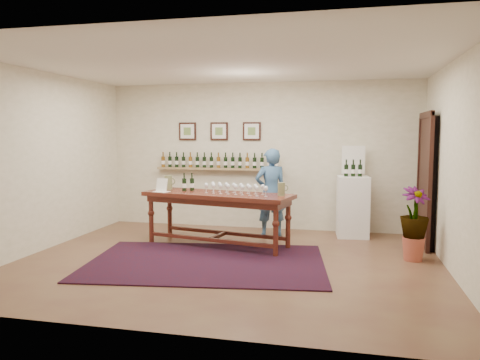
% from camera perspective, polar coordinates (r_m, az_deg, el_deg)
% --- Properties ---
extents(ground, '(6.00, 6.00, 0.00)m').
position_cam_1_polar(ground, '(6.82, -1.52, -9.88)').
color(ground, brown).
rests_on(ground, ground).
extents(room_shell, '(6.00, 6.00, 6.00)m').
position_cam_1_polar(room_shell, '(8.27, 16.11, 0.51)').
color(room_shell, '#F4EACF').
rests_on(room_shell, ground).
extents(rug, '(3.58, 2.64, 0.02)m').
position_cam_1_polar(rug, '(6.76, -4.14, -9.95)').
color(rug, '#3F0B12').
rests_on(rug, ground).
extents(tasting_table, '(2.56, 1.27, 0.87)m').
position_cam_1_polar(tasting_table, '(7.62, -2.74, -2.57)').
color(tasting_table, '#4A1F12').
rests_on(tasting_table, ground).
extents(table_glasses, '(1.25, 0.56, 0.17)m').
position_cam_1_polar(table_glasses, '(7.51, -0.71, -1.02)').
color(table_glasses, white).
rests_on(table_glasses, tasting_table).
extents(table_bottles, '(0.27, 0.17, 0.27)m').
position_cam_1_polar(table_bottles, '(7.92, -6.34, -0.34)').
color(table_bottles, black).
rests_on(table_bottles, tasting_table).
extents(pitcher_left, '(0.17, 0.17, 0.24)m').
position_cam_1_polar(pitcher_left, '(8.15, -8.72, -0.30)').
color(pitcher_left, olive).
rests_on(pitcher_left, tasting_table).
extents(pitcher_right, '(0.14, 0.14, 0.21)m').
position_cam_1_polar(pitcher_right, '(7.27, 5.07, -1.12)').
color(pitcher_right, olive).
rests_on(pitcher_right, tasting_table).
extents(menu_card, '(0.28, 0.23, 0.22)m').
position_cam_1_polar(menu_card, '(7.87, -9.52, -0.60)').
color(menu_card, white).
rests_on(menu_card, tasting_table).
extents(display_pedestal, '(0.59, 0.59, 1.08)m').
position_cam_1_polar(display_pedestal, '(8.56, 13.57, -3.16)').
color(display_pedestal, white).
rests_on(display_pedestal, ground).
extents(pedestal_bottles, '(0.28, 0.10, 0.27)m').
position_cam_1_polar(pedestal_bottles, '(8.46, 13.63, 1.34)').
color(pedestal_bottles, black).
rests_on(pedestal_bottles, display_pedestal).
extents(info_sign, '(0.41, 0.06, 0.56)m').
position_cam_1_polar(info_sign, '(8.66, 13.65, 2.39)').
color(info_sign, white).
rests_on(info_sign, display_pedestal).
extents(potted_plant, '(0.66, 0.66, 0.92)m').
position_cam_1_polar(potted_plant, '(7.20, 20.46, -5.01)').
color(potted_plant, '#A84C38').
rests_on(potted_plant, ground).
extents(person, '(0.68, 0.58, 1.57)m').
position_cam_1_polar(person, '(8.34, 3.77, -1.54)').
color(person, '#395E87').
rests_on(person, ground).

